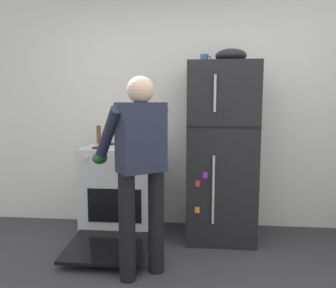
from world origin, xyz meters
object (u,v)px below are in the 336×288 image
(person_cook, at_px, (139,159))
(red_pot, at_px, (135,141))
(refrigerator, at_px, (221,152))
(coffee_mug, at_px, (205,59))
(pepper_mill, at_px, (99,134))
(mixing_bowl, at_px, (231,56))
(stove_range, at_px, (121,191))

(person_cook, distance_m, red_pot, 0.84)
(red_pot, bearing_deg, refrigerator, 3.23)
(coffee_mug, relative_size, pepper_mill, 0.57)
(pepper_mill, xyz_separation_m, mixing_bowl, (1.42, -0.20, 0.81))
(pepper_mill, relative_size, mixing_bowl, 0.64)
(red_pot, xyz_separation_m, coffee_mug, (0.70, 0.10, 0.83))
(pepper_mill, distance_m, mixing_bowl, 1.65)
(person_cook, height_order, red_pot, person_cook)
(stove_range, bearing_deg, red_pot, -11.25)
(person_cook, bearing_deg, stove_range, 112.50)
(stove_range, relative_size, person_cook, 0.77)
(red_pot, height_order, mixing_bowl, mixing_bowl)
(coffee_mug, bearing_deg, pepper_mill, 172.64)
(coffee_mug, xyz_separation_m, mixing_bowl, (0.26, -0.05, 0.02))
(stove_range, relative_size, mixing_bowl, 4.01)
(refrigerator, height_order, red_pot, refrigerator)
(refrigerator, bearing_deg, red_pot, -176.77)
(stove_range, bearing_deg, pepper_mill, 143.97)
(stove_range, xyz_separation_m, red_pot, (0.16, -0.03, 0.55))
(pepper_mill, bearing_deg, stove_range, -36.03)
(stove_range, distance_m, coffee_mug, 1.62)
(red_pot, height_order, coffee_mug, coffee_mug)
(red_pot, bearing_deg, mixing_bowl, 2.98)
(refrigerator, xyz_separation_m, person_cook, (-0.69, -0.86, 0.06))
(coffee_mug, height_order, mixing_bowl, mixing_bowl)
(red_pot, xyz_separation_m, mixing_bowl, (0.96, 0.05, 0.85))
(pepper_mill, bearing_deg, person_cook, -58.55)
(person_cook, height_order, pepper_mill, person_cook)
(red_pot, bearing_deg, pepper_mill, 151.48)
(red_pot, distance_m, mixing_bowl, 1.28)
(refrigerator, xyz_separation_m, pepper_mill, (-1.34, 0.20, 0.15))
(refrigerator, xyz_separation_m, red_pot, (-0.88, -0.05, 0.11))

